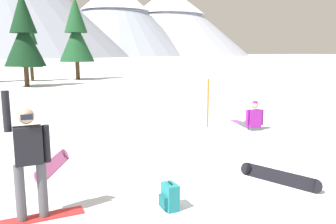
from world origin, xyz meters
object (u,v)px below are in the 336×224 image
at_px(snowboarder_midground, 252,119).
at_px(pine_tree_tall, 30,46).
at_px(trail_marker_pole, 208,103).
at_px(snowboarder_foreground, 29,160).
at_px(loose_snowboard_far_spare, 53,165).
at_px(pine_tree_slender, 76,35).
at_px(pine_tree_twin, 24,35).
at_px(loose_snowboard_near_right, 279,177).
at_px(backpack_teal, 170,197).

distance_m(snowboarder_midground, pine_tree_tall, 25.28).
bearing_deg(trail_marker_pole, pine_tree_tall, 101.51).
xyz_separation_m(snowboarder_foreground, loose_snowboard_far_spare, (0.49, 2.27, -0.83)).
bearing_deg(pine_tree_slender, snowboarder_midground, -85.39).
bearing_deg(pine_tree_twin, pine_tree_slender, 49.92).
xyz_separation_m(snowboarder_foreground, pine_tree_slender, (5.14, 28.50, 3.25)).
bearing_deg(pine_tree_twin, snowboarder_foreground, -91.18).
relative_size(loose_snowboard_far_spare, loose_snowboard_near_right, 1.13).
bearing_deg(backpack_teal, loose_snowboard_near_right, 5.00).
relative_size(snowboarder_foreground, loose_snowboard_near_right, 1.28).
height_order(trail_marker_pole, pine_tree_twin, pine_tree_twin).
distance_m(loose_snowboard_far_spare, pine_tree_slender, 26.96).
height_order(snowboarder_foreground, pine_tree_slender, pine_tree_slender).
relative_size(loose_snowboard_far_spare, trail_marker_pole, 1.06).
bearing_deg(backpack_teal, snowboarder_midground, 41.93).
xyz_separation_m(loose_snowboard_far_spare, pine_tree_slender, (4.65, 26.24, 4.09)).
bearing_deg(snowboarder_foreground, pine_tree_twin, 88.82).
distance_m(snowboarder_foreground, pine_tree_tall, 28.49).
distance_m(loose_snowboard_near_right, trail_marker_pole, 5.31).
distance_m(trail_marker_pole, pine_tree_twin, 19.16).
bearing_deg(pine_tree_slender, loose_snowboard_far_spare, -100.04).
height_order(loose_snowboard_far_spare, trail_marker_pole, trail_marker_pole).
distance_m(loose_snowboard_near_right, pine_tree_twin, 23.90).
relative_size(snowboarder_midground, loose_snowboard_near_right, 1.17).
bearing_deg(backpack_teal, trail_marker_pole, 54.78).
xyz_separation_m(snowboarder_midground, loose_snowboard_near_right, (-2.55, -4.29, -0.21)).
height_order(loose_snowboard_far_spare, loose_snowboard_near_right, loose_snowboard_near_right).
xyz_separation_m(pine_tree_slender, pine_tree_tall, (-4.09, -0.12, -1.09)).
relative_size(snowboarder_foreground, pine_tree_tall, 0.35).
relative_size(loose_snowboard_near_right, pine_tree_slender, 0.21).
bearing_deg(loose_snowboard_near_right, backpack_teal, -175.00).
bearing_deg(trail_marker_pole, pine_tree_slender, 91.73).
bearing_deg(trail_marker_pole, loose_snowboard_far_spare, -154.61).
distance_m(snowboarder_foreground, snowboarder_midground, 8.18).
height_order(loose_snowboard_far_spare, pine_tree_tall, pine_tree_tall).
xyz_separation_m(snowboarder_midground, loose_snowboard_far_spare, (-6.62, -1.73, -0.22)).
bearing_deg(loose_snowboard_far_spare, backpack_teal, -60.00).
bearing_deg(snowboarder_midground, trail_marker_pole, 147.19).
relative_size(backpack_teal, pine_tree_tall, 0.08).
bearing_deg(pine_tree_slender, pine_tree_twin, -130.08).
distance_m(snowboarder_foreground, backpack_teal, 2.28).
bearing_deg(loose_snowboard_far_spare, trail_marker_pole, 25.39).
xyz_separation_m(loose_snowboard_far_spare, pine_tree_tall, (0.56, 26.12, 3.00)).
height_order(pine_tree_slender, pine_tree_tall, pine_tree_slender).
distance_m(loose_snowboard_far_spare, pine_tree_twin, 21.02).
bearing_deg(snowboarder_foreground, pine_tree_slender, 79.78).
bearing_deg(snowboarder_foreground, backpack_teal, -13.72).
height_order(snowboarder_foreground, trail_marker_pole, snowboarder_foreground).
bearing_deg(loose_snowboard_near_right, loose_snowboard_far_spare, 147.83).
bearing_deg(backpack_teal, pine_tree_twin, 93.96).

